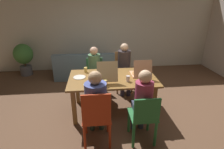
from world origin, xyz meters
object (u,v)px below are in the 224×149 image
at_px(chair_3, 144,118).
at_px(drinking_glass_3, 128,79).
at_px(pizza_box_1, 140,73).
at_px(drinking_glass_2, 147,81).
at_px(chair_0, 123,70).
at_px(chair_1, 97,117).
at_px(plate_1, 79,77).
at_px(drinking_glass_0, 86,70).
at_px(couch, 85,68).
at_px(chair_2, 95,74).
at_px(potted_plant, 24,57).
at_px(person_1, 96,100).
at_px(person_2, 95,68).
at_px(plate_0, 90,84).
at_px(drinking_glass_1, 105,83).
at_px(dining_table, 113,82).
at_px(pizza_box_0, 107,76).
at_px(person_3, 142,99).
at_px(person_0, 124,65).

distance_m(chair_3, drinking_glass_3, 0.86).
xyz_separation_m(pizza_box_1, drinking_glass_2, (0.02, -0.46, 0.02)).
bearing_deg(pizza_box_1, drinking_glass_2, -87.86).
xyz_separation_m(chair_0, drinking_glass_2, (0.20, -1.42, 0.30)).
height_order(chair_1, plate_1, chair_1).
bearing_deg(drinking_glass_0, plate_1, -112.20).
distance_m(chair_0, pizza_box_1, 1.03).
xyz_separation_m(drinking_glass_2, couch, (-1.25, 2.42, -0.56)).
height_order(chair_1, chair_3, chair_1).
height_order(chair_2, chair_3, chair_3).
bearing_deg(pizza_box_1, potted_plant, 143.84).
distance_m(person_1, pizza_box_1, 1.28).
relative_size(person_2, drinking_glass_0, 11.00).
relative_size(plate_0, drinking_glass_1, 2.16).
bearing_deg(person_1, chair_3, -12.22).
height_order(dining_table, person_2, person_2).
xyz_separation_m(pizza_box_0, potted_plant, (-2.42, 2.35, -0.22)).
bearing_deg(drinking_glass_3, couch, 112.55).
distance_m(chair_1, drinking_glass_0, 1.38).
height_order(person_3, potted_plant, person_3).
xyz_separation_m(person_3, plate_1, (-1.06, 0.92, 0.04)).
xyz_separation_m(person_1, potted_plant, (-2.18, 3.15, -0.14)).
relative_size(drinking_glass_0, drinking_glass_2, 0.79).
bearing_deg(plate_0, dining_table, 34.77).
xyz_separation_m(dining_table, person_2, (-0.35, 0.78, 0.03)).
bearing_deg(chair_3, drinking_glass_1, 133.05).
height_order(drinking_glass_0, drinking_glass_1, drinking_glass_1).
relative_size(plate_1, couch, 0.14).
bearing_deg(couch, chair_1, -84.30).
bearing_deg(person_1, drinking_glass_0, 99.28).
relative_size(person_0, couch, 0.70).
relative_size(chair_1, person_2, 0.82).
bearing_deg(drinking_glass_3, drinking_glass_1, -159.83).
distance_m(pizza_box_1, drinking_glass_0, 1.17).
xyz_separation_m(drinking_glass_0, drinking_glass_2, (1.14, -0.77, 0.01)).
bearing_deg(potted_plant, pizza_box_0, -44.17).
distance_m(dining_table, chair_1, 1.05).
height_order(plate_0, potted_plant, potted_plant).
xyz_separation_m(person_0, plate_0, (-0.83, -1.16, 0.04)).
xyz_separation_m(person_1, drinking_glass_0, (-0.19, 1.19, 0.08)).
bearing_deg(drinking_glass_3, potted_plant, 137.92).
height_order(person_0, person_1, same).
bearing_deg(chair_0, dining_table, -111.12).
xyz_separation_m(person_0, pizza_box_0, (-0.51, -0.89, 0.09)).
distance_m(chair_2, plate_1, 0.97).
bearing_deg(drinking_glass_2, plate_0, 174.08).
distance_m(drinking_glass_0, drinking_glass_1, 0.82).
bearing_deg(plate_1, person_0, 36.98).
distance_m(person_0, drinking_glass_0, 1.07).
distance_m(chair_1, chair_3, 0.75).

